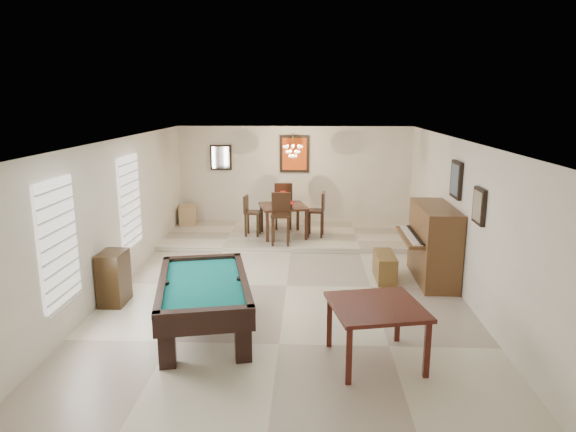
# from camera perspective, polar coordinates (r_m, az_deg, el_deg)

# --- Properties ---
(ground_plane) EXTENTS (6.00, 9.00, 0.02)m
(ground_plane) POSITION_cam_1_polar(r_m,az_deg,el_deg) (9.30, -0.16, -7.81)
(ground_plane) COLOR beige
(wall_back) EXTENTS (6.00, 0.04, 2.60)m
(wall_back) POSITION_cam_1_polar(r_m,az_deg,el_deg) (13.34, 0.72, 4.37)
(wall_back) COLOR silver
(wall_back) RESTS_ON ground_plane
(wall_front) EXTENTS (6.00, 0.04, 2.60)m
(wall_front) POSITION_cam_1_polar(r_m,az_deg,el_deg) (4.65, -2.76, -12.30)
(wall_front) COLOR silver
(wall_front) RESTS_ON ground_plane
(wall_left) EXTENTS (0.04, 9.00, 2.60)m
(wall_left) POSITION_cam_1_polar(r_m,az_deg,el_deg) (9.54, -18.48, 0.25)
(wall_left) COLOR silver
(wall_left) RESTS_ON ground_plane
(wall_right) EXTENTS (0.04, 9.00, 2.60)m
(wall_right) POSITION_cam_1_polar(r_m,az_deg,el_deg) (9.28, 18.67, -0.10)
(wall_right) COLOR silver
(wall_right) RESTS_ON ground_plane
(ceiling) EXTENTS (6.00, 9.00, 0.04)m
(ceiling) POSITION_cam_1_polar(r_m,az_deg,el_deg) (8.73, -0.17, 8.43)
(ceiling) COLOR white
(ceiling) RESTS_ON wall_back
(dining_step) EXTENTS (6.00, 2.50, 0.12)m
(dining_step) POSITION_cam_1_polar(r_m,az_deg,el_deg) (12.37, 0.53, -2.18)
(dining_step) COLOR beige
(dining_step) RESTS_ON ground_plane
(window_left_front) EXTENTS (0.06, 1.00, 1.70)m
(window_left_front) POSITION_cam_1_polar(r_m,az_deg,el_deg) (7.55, -24.17, -2.67)
(window_left_front) COLOR white
(window_left_front) RESTS_ON wall_left
(window_left_rear) EXTENTS (0.06, 1.00, 1.70)m
(window_left_rear) POSITION_cam_1_polar(r_m,az_deg,el_deg) (10.06, -17.16, 1.55)
(window_left_rear) COLOR white
(window_left_rear) RESTS_ON wall_left
(pool_table) EXTENTS (1.69, 2.48, 0.76)m
(pool_table) POSITION_cam_1_polar(r_m,az_deg,el_deg) (7.52, -9.29, -9.98)
(pool_table) COLOR black
(pool_table) RESTS_ON ground_plane
(square_table) EXTENTS (1.31, 1.31, 0.77)m
(square_table) POSITION_cam_1_polar(r_m,az_deg,el_deg) (6.76, 9.69, -12.68)
(square_table) COLOR #38140E
(square_table) RESTS_ON ground_plane
(upright_piano) EXTENTS (0.94, 1.67, 1.40)m
(upright_piano) POSITION_cam_1_polar(r_m,az_deg,el_deg) (9.72, 14.94, -2.96)
(upright_piano) COLOR brown
(upright_piano) RESTS_ON ground_plane
(piano_bench) EXTENTS (0.35, 0.88, 0.49)m
(piano_bench) POSITION_cam_1_polar(r_m,az_deg,el_deg) (9.70, 10.70, -5.56)
(piano_bench) COLOR brown
(piano_bench) RESTS_ON ground_plane
(apothecary_chest) EXTENTS (0.39, 0.58, 0.87)m
(apothecary_chest) POSITION_cam_1_polar(r_m,az_deg,el_deg) (8.87, -18.81, -6.51)
(apothecary_chest) COLOR black
(apothecary_chest) RESTS_ON ground_plane
(dining_table) EXTENTS (1.24, 1.24, 0.85)m
(dining_table) POSITION_cam_1_polar(r_m,az_deg,el_deg) (12.03, -0.53, -0.23)
(dining_table) COLOR black
(dining_table) RESTS_ON dining_step
(flower_vase) EXTENTS (0.15, 0.15, 0.23)m
(flower_vase) POSITION_cam_1_polar(r_m,az_deg,el_deg) (11.92, -0.54, 2.30)
(flower_vase) COLOR #A7150E
(flower_vase) RESTS_ON dining_table
(dining_chair_south) EXTENTS (0.42, 0.42, 1.13)m
(dining_chair_south) POSITION_cam_1_polar(r_m,az_deg,el_deg) (11.29, -0.82, -0.38)
(dining_chair_south) COLOR black
(dining_chair_south) RESTS_ON dining_step
(dining_chair_north) EXTENTS (0.46, 0.46, 1.17)m
(dining_chair_north) POSITION_cam_1_polar(r_m,az_deg,el_deg) (12.70, -0.53, 1.20)
(dining_chair_north) COLOR black
(dining_chair_north) RESTS_ON dining_step
(dining_chair_west) EXTENTS (0.39, 0.39, 0.96)m
(dining_chair_west) POSITION_cam_1_polar(r_m,az_deg,el_deg) (12.08, -3.94, 0.05)
(dining_chair_west) COLOR black
(dining_chair_west) RESTS_ON dining_step
(dining_chair_east) EXTENTS (0.43, 0.43, 1.04)m
(dining_chair_east) POSITION_cam_1_polar(r_m,az_deg,el_deg) (12.00, 3.08, 0.18)
(dining_chair_east) COLOR black
(dining_chair_east) RESTS_ON dining_step
(corner_bench) EXTENTS (0.50, 0.58, 0.47)m
(corner_bench) POSITION_cam_1_polar(r_m,az_deg,el_deg) (13.45, -11.05, 0.11)
(corner_bench) COLOR tan
(corner_bench) RESTS_ON dining_step
(chandelier) EXTENTS (0.44, 0.44, 0.60)m
(chandelier) POSITION_cam_1_polar(r_m,az_deg,el_deg) (11.95, 0.54, 7.71)
(chandelier) COLOR #FFE5B2
(chandelier) RESTS_ON ceiling
(back_painting) EXTENTS (0.75, 0.06, 0.95)m
(back_painting) POSITION_cam_1_polar(r_m,az_deg,el_deg) (13.23, 0.72, 6.91)
(back_painting) COLOR #D84C14
(back_painting) RESTS_ON wall_back
(back_mirror) EXTENTS (0.55, 0.06, 0.65)m
(back_mirror) POSITION_cam_1_polar(r_m,az_deg,el_deg) (13.43, -7.46, 6.47)
(back_mirror) COLOR white
(back_mirror) RESTS_ON wall_back
(right_picture_upper) EXTENTS (0.06, 0.55, 0.65)m
(right_picture_upper) POSITION_cam_1_polar(r_m,az_deg,el_deg) (9.45, 18.20, 3.86)
(right_picture_upper) COLOR slate
(right_picture_upper) RESTS_ON wall_right
(right_picture_lower) EXTENTS (0.06, 0.45, 0.55)m
(right_picture_lower) POSITION_cam_1_polar(r_m,az_deg,el_deg) (8.26, 20.48, 1.05)
(right_picture_lower) COLOR gray
(right_picture_lower) RESTS_ON wall_right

